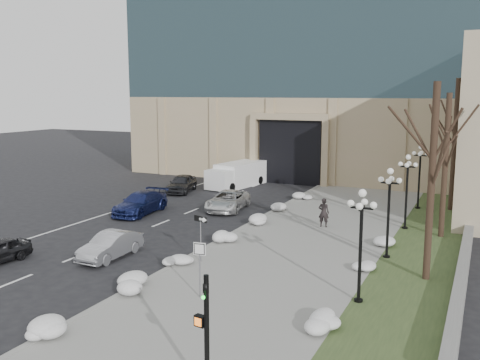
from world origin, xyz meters
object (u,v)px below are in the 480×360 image
object	(u,v)px
car_c	(140,203)
keep_sign	(200,258)
traffic_signal	(206,339)
car_b	(110,246)
car_e	(182,183)
box_truck	(237,175)
lamppost_d	(420,168)
one_way_sign	(202,225)
lamppost_c	(407,182)
lamppost_a	(361,231)
pedestrian	(324,212)
lamppost_b	(389,201)
car_d	(228,201)

from	to	relation	value
car_c	keep_sign	size ratio (longest dim) A/B	2.12
traffic_signal	car_b	bearing A→B (deg)	149.12
car_e	keep_sign	bearing A→B (deg)	-71.16
box_truck	car_b	bearing A→B (deg)	-72.66
lamppost_d	one_way_sign	bearing A→B (deg)	-114.85
car_b	lamppost_c	xyz separation A→B (m)	(13.05, 12.36, 2.41)
traffic_signal	lamppost_a	distance (m)	9.06
car_e	keep_sign	world-z (taller)	keep_sign
pedestrian	lamppost_b	world-z (taller)	lamppost_b
car_c	box_truck	world-z (taller)	box_truck
lamppost_b	lamppost_c	world-z (taller)	same
lamppost_c	lamppost_a	bearing A→B (deg)	-90.00
one_way_sign	lamppost_d	world-z (taller)	lamppost_d
traffic_signal	lamppost_a	world-z (taller)	lamppost_a
keep_sign	lamppost_c	world-z (taller)	lamppost_c
car_c	car_e	xyz separation A→B (m)	(-1.60, 8.30, 0.00)
car_e	car_d	bearing A→B (deg)	-48.60
traffic_signal	car_d	bearing A→B (deg)	124.90
car_c	box_truck	bearing A→B (deg)	79.38
car_d	car_e	world-z (taller)	car_e
car_b	lamppost_c	world-z (taller)	lamppost_c
car_c	keep_sign	bearing A→B (deg)	-50.43
box_truck	lamppost_a	xyz separation A→B (m)	(16.22, -22.71, 2.04)
car_c	one_way_sign	xyz separation A→B (m)	(9.49, -8.06, 1.27)
keep_sign	lamppost_d	size ratio (longest dim) A/B	0.52
box_truck	lamppost_a	size ratio (longest dim) A/B	1.48
lamppost_c	keep_sign	bearing A→B (deg)	-111.47
keep_sign	lamppost_c	bearing A→B (deg)	61.18
lamppost_d	lamppost_c	bearing A→B (deg)	-90.00
lamppost_c	box_truck	bearing A→B (deg)	149.10
pedestrian	keep_sign	xyz separation A→B (m)	(-1.33, -13.58, 0.77)
car_c	pedestrian	world-z (taller)	pedestrian
car_c	lamppost_c	bearing A→B (deg)	6.08
car_b	lamppost_a	bearing A→B (deg)	-3.18
box_truck	lamppost_d	distance (m)	16.66
traffic_signal	lamppost_a	bearing A→B (deg)	84.92
car_d	one_way_sign	distance (m)	12.60
keep_sign	car_c	bearing A→B (deg)	126.29
lamppost_b	pedestrian	bearing A→B (deg)	135.17
car_c	keep_sign	world-z (taller)	keep_sign
car_d	keep_sign	bearing A→B (deg)	-75.61
car_b	traffic_signal	xyz separation A→B (m)	(10.70, -9.30, 1.15)
car_d	lamppost_a	distance (m)	18.62
pedestrian	lamppost_a	world-z (taller)	lamppost_a
traffic_signal	lamppost_c	world-z (taller)	lamppost_c
box_truck	one_way_sign	distance (m)	22.44
keep_sign	lamppost_c	distance (m)	16.58
car_d	car_e	xyz separation A→B (m)	(-6.71, 4.62, 0.06)
pedestrian	box_truck	world-z (taller)	box_truck
traffic_signal	lamppost_b	xyz separation A→B (m)	(2.35, 15.16, 1.26)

